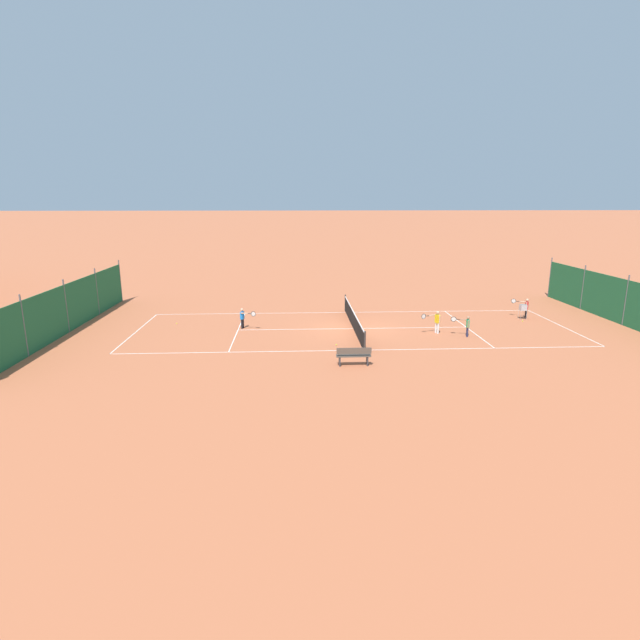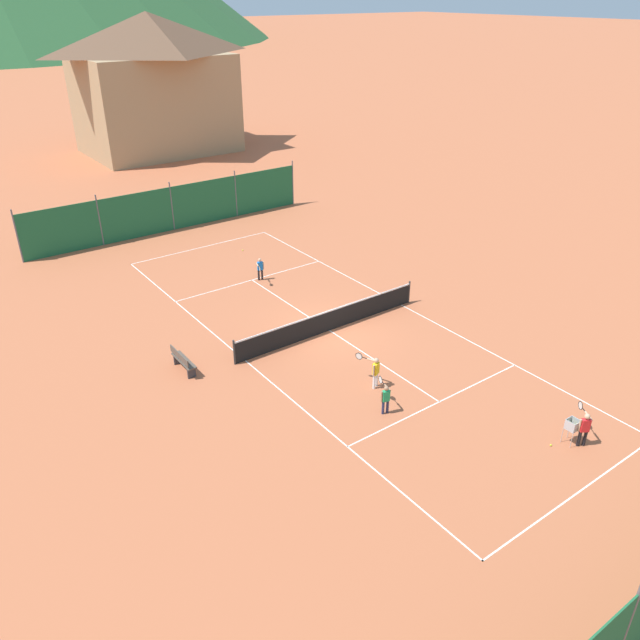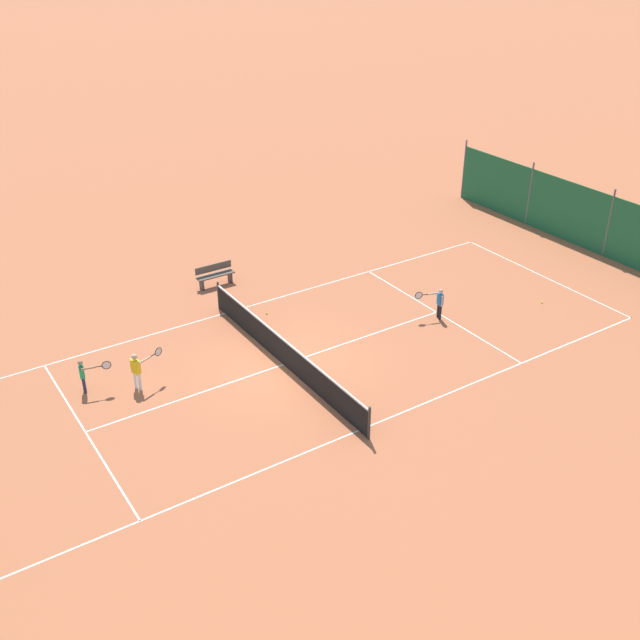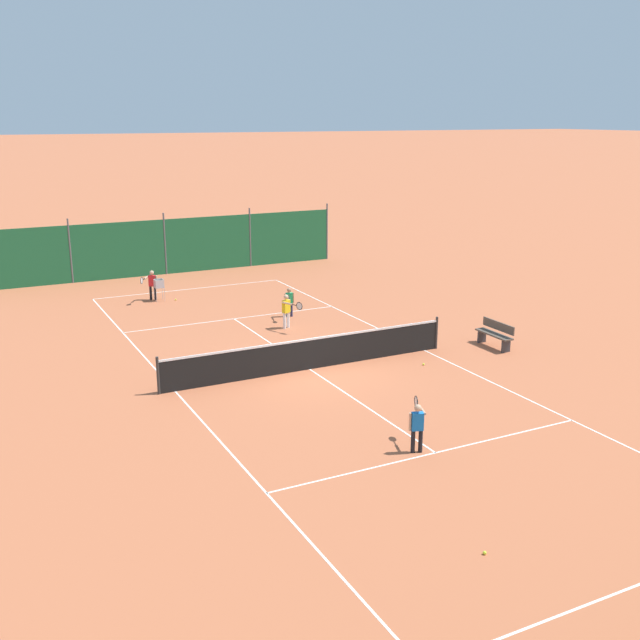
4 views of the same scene
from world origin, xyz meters
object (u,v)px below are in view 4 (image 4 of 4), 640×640
Objects in this scene: tennis_net at (310,353)px; player_near_baseline at (289,300)px; ball_hopper at (159,285)px; player_far_baseline at (287,309)px; courtside_bench at (495,334)px; tennis_ball_by_net_left at (176,300)px; player_far_service at (152,283)px; tennis_ball_near_corner at (485,553)px; player_near_service at (417,423)px; tennis_ball_far_corner at (424,364)px.

tennis_net is 8.36× the size of player_near_baseline.
ball_hopper is at bearing -80.69° from tennis_net.
player_far_baseline reaches higher than courtside_bench.
ball_hopper reaches higher than courtside_bench.
courtside_bench is at bearing 124.28° from player_near_baseline.
player_near_baseline is 16.63× the size of tennis_ball_by_net_left.
player_far_service reaches higher than tennis_net.
courtside_bench reaches higher than tennis_ball_near_corner.
tennis_net is 10.24m from tennis_ball_by_net_left.
player_far_baseline is at bearing -98.52° from player_near_service.
tennis_net reaches higher than tennis_ball_far_corner.
tennis_net is 10.84m from player_far_service.
tennis_net is 10.23m from tennis_ball_near_corner.
player_far_service is 20.77m from tennis_ball_near_corner.
courtside_bench is at bearing -141.08° from player_near_service.
player_near_baseline is at bearing 124.54° from tennis_ball_by_net_left.
player_far_baseline is 6.33m from tennis_ball_by_net_left.
player_near_baseline is at bearing 128.09° from player_far_service.
player_near_baseline is (-1.95, -5.71, 0.15)m from tennis_net.
ball_hopper is at bearing -67.01° from tennis_ball_far_corner.
player_far_baseline reaches higher than tennis_ball_near_corner.
tennis_ball_far_corner is (-2.00, 5.55, -0.68)m from player_far_baseline.
tennis_net is 10.55m from ball_hopper.
player_near_baseline is at bearing -108.82° from tennis_net.
player_near_baseline reaches higher than tennis_ball_far_corner.
player_far_baseline is at bearing -70.18° from tennis_ball_far_corner.
player_far_service is 14.09m from courtside_bench.
tennis_ball_by_net_left is at bearing 157.82° from ball_hopper.
player_near_baseline reaches higher than ball_hopper.
tennis_ball_by_net_left is at bearing 148.58° from player_far_service.
tennis_net reaches higher than courtside_bench.
player_far_service is 1.11× the size of player_near_baseline.
tennis_net is 7.50× the size of player_far_baseline.
tennis_ball_far_corner is 12.65m from ball_hopper.
player_near_baseline is at bearing 127.91° from ball_hopper.
player_near_service reaches higher than tennis_ball_far_corner.
player_far_service reaches higher than player_near_service.
tennis_net is 139.09× the size of tennis_ball_near_corner.
tennis_ball_near_corner is at bearing 90.94° from player_far_service.
courtside_bench is (-3.11, -0.49, 0.42)m from tennis_ball_far_corner.
player_far_baseline reaches higher than ball_hopper.
tennis_net is at bearing -20.80° from tennis_ball_far_corner.
tennis_ball_far_corner is 0.04× the size of courtside_bench.
player_far_baseline is 1.12× the size of player_near_baseline.
player_far_service is at bearing -48.81° from ball_hopper.
player_far_baseline is 1.57m from player_near_baseline.
tennis_net reaches higher than tennis_ball_near_corner.
tennis_ball_far_corner is (-4.35, 11.39, 0.00)m from tennis_ball_by_net_left.
tennis_ball_far_corner is (-3.23, 1.23, -0.47)m from tennis_net.
tennis_ball_near_corner is (-0.34, 20.76, -0.68)m from player_far_service.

